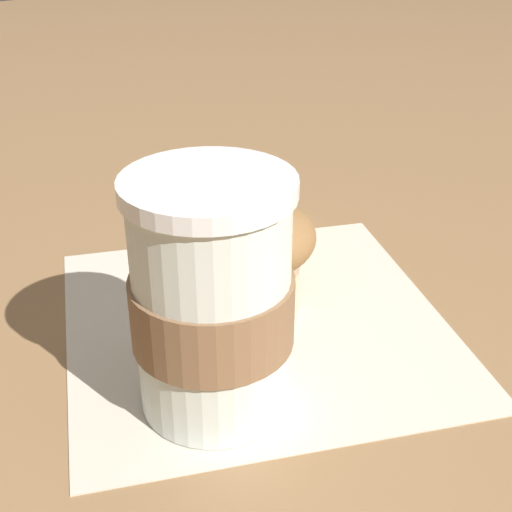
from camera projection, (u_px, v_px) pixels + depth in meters
name	position (u px, v px, depth m)	size (l,w,h in m)	color
ground_plane	(256.00, 323.00, 0.51)	(3.00, 3.00, 0.00)	#936D47
paper_napkin	(256.00, 322.00, 0.51)	(0.27, 0.27, 0.00)	beige
coffee_cup	(212.00, 300.00, 0.40)	(0.10, 0.10, 0.15)	silver
muffin	(256.00, 251.00, 0.50)	(0.09, 0.09, 0.08)	beige
banana	(252.00, 235.00, 0.59)	(0.11, 0.14, 0.03)	gold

